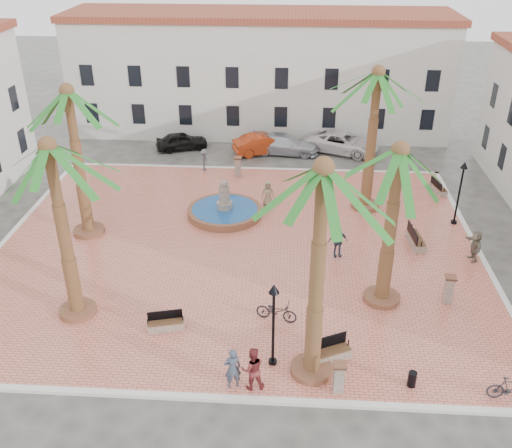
% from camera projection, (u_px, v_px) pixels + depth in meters
% --- Properties ---
extents(ground, '(120.00, 120.00, 0.00)m').
position_uv_depth(ground, '(238.00, 249.00, 31.10)').
color(ground, '#56544F').
rests_on(ground, ground).
extents(plaza, '(26.00, 22.00, 0.15)m').
position_uv_depth(plaza, '(238.00, 248.00, 31.07)').
color(plaza, '#E2745F').
rests_on(plaza, ground).
extents(kerb_n, '(26.30, 0.30, 0.16)m').
position_uv_depth(kerb_n, '(252.00, 169.00, 40.71)').
color(kerb_n, silver).
rests_on(kerb_n, ground).
extents(kerb_s, '(26.30, 0.30, 0.16)m').
position_uv_depth(kerb_s, '(211.00, 398.00, 21.42)').
color(kerb_s, silver).
rests_on(kerb_s, ground).
extents(kerb_e, '(0.30, 22.30, 0.16)m').
position_uv_depth(kerb_e, '(481.00, 256.00, 30.33)').
color(kerb_e, silver).
rests_on(kerb_e, ground).
extents(kerb_w, '(0.30, 22.30, 0.16)m').
position_uv_depth(kerb_w, '(6.00, 240.00, 31.80)').
color(kerb_w, silver).
rests_on(kerb_w, ground).
extents(building_north, '(30.40, 7.40, 9.50)m').
position_uv_depth(building_north, '(260.00, 73.00, 46.35)').
color(building_north, silver).
rests_on(building_north, ground).
extents(fountain, '(4.47, 4.47, 2.31)m').
position_uv_depth(fountain, '(225.00, 210.00, 34.18)').
color(fountain, brown).
rests_on(fountain, plaza).
extents(palm_nw, '(5.63, 5.63, 8.55)m').
position_uv_depth(palm_nw, '(70.00, 109.00, 28.97)').
color(palm_nw, brown).
rests_on(palm_nw, plaza).
extents(palm_sw, '(5.47, 5.47, 8.43)m').
position_uv_depth(palm_sw, '(51.00, 167.00, 22.51)').
color(palm_sw, brown).
rests_on(palm_sw, plaza).
extents(palm_s, '(5.48, 5.48, 9.11)m').
position_uv_depth(palm_s, '(322.00, 194.00, 18.85)').
color(palm_s, brown).
rests_on(palm_s, plaza).
extents(palm_e, '(5.55, 5.55, 7.88)m').
position_uv_depth(palm_e, '(398.00, 170.00, 23.63)').
color(palm_e, brown).
rests_on(palm_e, plaza).
extents(palm_ne, '(5.66, 5.66, 8.71)m').
position_uv_depth(palm_ne, '(377.00, 89.00, 31.75)').
color(palm_ne, brown).
rests_on(palm_ne, plaza).
extents(bench_s, '(1.67, 0.87, 0.84)m').
position_uv_depth(bench_s, '(166.00, 324.00, 24.77)').
color(bench_s, gray).
rests_on(bench_s, plaza).
extents(bench_se, '(2.01, 1.38, 1.03)m').
position_uv_depth(bench_se, '(328.00, 354.00, 23.01)').
color(bench_se, gray).
rests_on(bench_se, plaza).
extents(bench_e, '(0.79, 2.04, 1.05)m').
position_uv_depth(bench_e, '(415.00, 240.00, 31.07)').
color(bench_e, gray).
rests_on(bench_e, plaza).
extents(bench_ne, '(0.85, 1.70, 0.86)m').
position_uv_depth(bench_ne, '(438.00, 189.00, 37.05)').
color(bench_ne, gray).
rests_on(bench_ne, plaza).
extents(lamppost_s, '(0.42, 0.42, 3.84)m').
position_uv_depth(lamppost_s, '(274.00, 311.00, 21.75)').
color(lamppost_s, black).
rests_on(lamppost_s, plaza).
extents(lamppost_e, '(0.42, 0.42, 3.87)m').
position_uv_depth(lamppost_e, '(461.00, 182.00, 32.16)').
color(lamppost_e, black).
rests_on(lamppost_e, plaza).
extents(bollard_se, '(0.50, 0.50, 1.34)m').
position_uv_depth(bollard_se, '(339.00, 377.00, 21.31)').
color(bollard_se, gray).
rests_on(bollard_se, plaza).
extents(bollard_n, '(0.51, 0.51, 1.41)m').
position_uv_depth(bollard_n, '(238.00, 166.00, 39.05)').
color(bollard_n, gray).
rests_on(bollard_n, plaza).
extents(bollard_e, '(0.56, 0.56, 1.41)m').
position_uv_depth(bollard_e, '(449.00, 289.00, 26.29)').
color(bollard_e, gray).
rests_on(bollard_e, plaza).
extents(litter_bin, '(0.33, 0.33, 0.65)m').
position_uv_depth(litter_bin, '(412.00, 379.00, 21.74)').
color(litter_bin, black).
rests_on(litter_bin, plaza).
extents(cyclist_a, '(0.76, 0.62, 1.80)m').
position_uv_depth(cyclist_a, '(233.00, 368.00, 21.44)').
color(cyclist_a, '#3D4557').
rests_on(cyclist_a, plaza).
extents(bicycle_a, '(1.97, 1.08, 0.98)m').
position_uv_depth(bicycle_a, '(276.00, 311.00, 25.21)').
color(bicycle_a, black).
rests_on(bicycle_a, plaza).
extents(cyclist_b, '(1.03, 0.88, 1.85)m').
position_uv_depth(cyclist_b, '(252.00, 369.00, 21.38)').
color(cyclist_b, maroon).
rests_on(cyclist_b, plaza).
extents(bicycle_b, '(1.74, 0.56, 1.03)m').
position_uv_depth(bicycle_b, '(511.00, 389.00, 21.04)').
color(bicycle_b, black).
rests_on(bicycle_b, plaza).
extents(pedestrian_fountain_a, '(0.85, 0.59, 1.68)m').
position_uv_depth(pedestrian_fountain_a, '(268.00, 194.00, 34.96)').
color(pedestrian_fountain_a, '#897557').
rests_on(pedestrian_fountain_a, plaza).
extents(pedestrian_fountain_b, '(1.10, 0.63, 1.76)m').
position_uv_depth(pedestrian_fountain_b, '(338.00, 241.00, 29.80)').
color(pedestrian_fountain_b, '#353E57').
rests_on(pedestrian_fountain_b, plaza).
extents(pedestrian_north, '(0.69, 1.07, 1.56)m').
position_uv_depth(pedestrian_north, '(205.00, 160.00, 39.96)').
color(pedestrian_north, '#55555A').
rests_on(pedestrian_north, plaza).
extents(pedestrian_east, '(0.69, 1.65, 1.73)m').
position_uv_depth(pedestrian_east, '(475.00, 246.00, 29.46)').
color(pedestrian_east, '#756A59').
rests_on(pedestrian_east, plaza).
extents(car_black, '(4.24, 2.80, 1.34)m').
position_uv_depth(car_black, '(182.00, 141.00, 44.04)').
color(car_black, black).
rests_on(car_black, ground).
extents(car_red, '(4.95, 3.19, 1.54)m').
position_uv_depth(car_red, '(264.00, 144.00, 43.22)').
color(car_red, '#A93211').
rests_on(car_red, ground).
extents(car_silver, '(5.29, 2.55, 1.49)m').
position_uv_depth(car_silver, '(285.00, 144.00, 43.25)').
color(car_silver, silver).
rests_on(car_silver, ground).
extents(car_white, '(6.11, 4.42, 1.55)m').
position_uv_depth(car_white, '(342.00, 143.00, 43.44)').
color(car_white, silver).
rests_on(car_white, ground).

